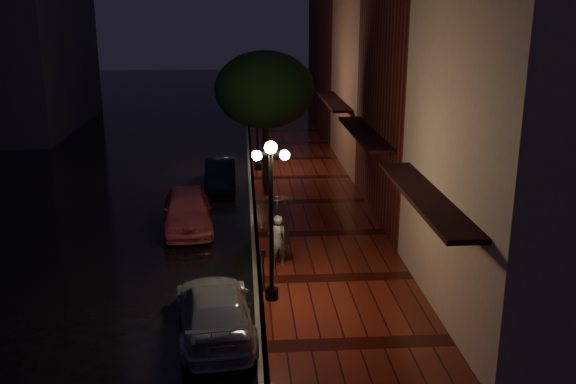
% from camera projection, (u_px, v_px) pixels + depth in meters
% --- Properties ---
extents(ground, '(120.00, 120.00, 0.00)m').
position_uv_depth(ground, '(255.00, 239.00, 22.00)').
color(ground, black).
rests_on(ground, ground).
extents(sidewalk, '(4.50, 60.00, 0.15)m').
position_uv_depth(sidewalk, '(320.00, 235.00, 22.13)').
color(sidewalk, '#48150C').
rests_on(sidewalk, ground).
extents(curb, '(0.25, 60.00, 0.15)m').
position_uv_depth(curb, '(255.00, 237.00, 21.98)').
color(curb, '#595451').
rests_on(curb, ground).
extents(storefront_near, '(5.00, 8.00, 8.50)m').
position_uv_depth(storefront_near, '(546.00, 154.00, 15.54)').
color(storefront_near, gray).
rests_on(storefront_near, ground).
extents(storefront_mid, '(5.00, 8.00, 11.00)m').
position_uv_depth(storefront_mid, '(448.00, 70.00, 22.85)').
color(storefront_mid, '#511914').
rests_on(storefront_mid, ground).
extents(storefront_far, '(5.00, 8.00, 9.00)m').
position_uv_depth(storefront_far, '(395.00, 75.00, 30.78)').
color(storefront_far, '#8C5951').
rests_on(storefront_far, ground).
extents(storefront_extra, '(5.00, 12.00, 10.00)m').
position_uv_depth(storefront_extra, '(358.00, 50.00, 40.22)').
color(storefront_extra, '#511914').
rests_on(storefront_extra, ground).
extents(streetlamp_near, '(0.96, 0.36, 4.31)m').
position_uv_depth(streetlamp_near, '(271.00, 212.00, 16.51)').
color(streetlamp_near, black).
rests_on(streetlamp_near, sidewalk).
extents(streetlamp_far, '(0.96, 0.36, 4.31)m').
position_uv_depth(streetlamp_far, '(257.00, 119.00, 29.91)').
color(streetlamp_far, black).
rests_on(streetlamp_far, sidewalk).
extents(street_tree, '(4.16, 4.16, 5.80)m').
position_uv_depth(street_tree, '(265.00, 92.00, 26.58)').
color(street_tree, black).
rests_on(street_tree, sidewalk).
extents(pink_car, '(2.10, 4.36, 1.43)m').
position_uv_depth(pink_car, '(187.00, 210.00, 22.78)').
color(pink_car, '#CB535A').
rests_on(pink_car, ground).
extents(navy_car, '(1.39, 3.79, 1.24)m').
position_uv_depth(navy_car, '(220.00, 173.00, 28.20)').
color(navy_car, black).
rests_on(navy_car, ground).
extents(silver_car, '(2.24, 4.52, 1.26)m').
position_uv_depth(silver_car, '(215.00, 310.00, 15.51)').
color(silver_car, '#9FA0A6').
rests_on(silver_car, ground).
extents(woman_with_umbrella, '(0.92, 0.94, 2.22)m').
position_uv_depth(woman_with_umbrella, '(277.00, 219.00, 19.01)').
color(woman_with_umbrella, silver).
rests_on(woman_with_umbrella, sidewalk).
extents(parking_meter, '(0.13, 0.12, 1.22)m').
position_uv_depth(parking_meter, '(263.00, 266.00, 17.46)').
color(parking_meter, black).
rests_on(parking_meter, sidewalk).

